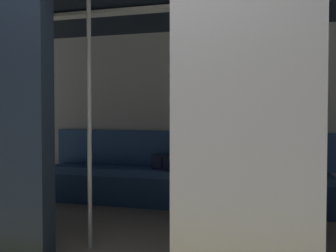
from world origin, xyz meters
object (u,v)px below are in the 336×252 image
at_px(person_seated, 200,153).
at_px(grab_pole_door, 89,120).
at_px(book, 232,171).
at_px(bench_seat, 179,179).
at_px(handbag, 163,162).
at_px(train_car, 150,75).

relative_size(person_seated, grab_pole_door, 0.55).
xyz_separation_m(person_seated, book, (-0.36, -0.08, -0.21)).
bearing_deg(grab_pole_door, bench_seat, -104.47).
distance_m(handbag, grab_pole_door, 1.68).
xyz_separation_m(book, grab_pole_door, (1.01, 1.54, 0.60)).
distance_m(train_car, grab_pole_door, 0.79).
relative_size(train_car, bench_seat, 1.88).
distance_m(person_seated, handbag, 0.51).
height_order(handbag, book, handbag).
distance_m(handbag, book, 0.84).
height_order(bench_seat, book, book).
height_order(train_car, grab_pole_door, train_car).
distance_m(train_car, person_seated, 1.23).
height_order(train_car, handbag, train_car).
bearing_deg(train_car, handbag, -80.90).
distance_m(train_car, handbag, 1.38).
bearing_deg(grab_pole_door, book, -123.32).
xyz_separation_m(train_car, bench_seat, (-0.06, -0.92, -1.13)).
xyz_separation_m(train_car, handbag, (0.16, -1.00, -0.94)).
bearing_deg(book, grab_pole_door, 80.31).
bearing_deg(handbag, book, 176.86).
height_order(person_seated, handbag, person_seated).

